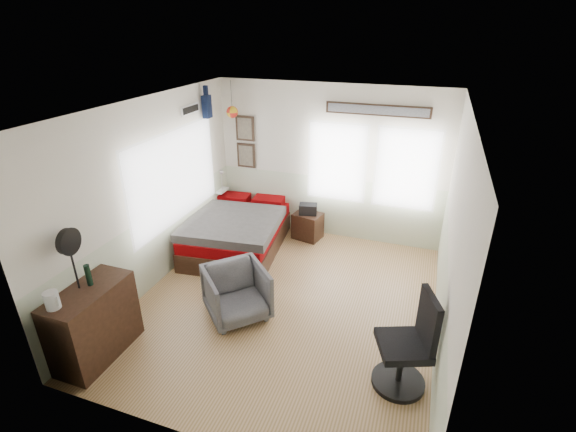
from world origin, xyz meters
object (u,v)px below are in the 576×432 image
at_px(bed, 238,232).
at_px(task_chair, 409,350).
at_px(dresser, 94,323).
at_px(nightstand, 308,226).
at_px(armchair, 237,293).

height_order(bed, task_chair, task_chair).
relative_size(dresser, nightstand, 2.10).
bearing_deg(bed, nightstand, 30.35).
bearing_deg(nightstand, task_chair, -43.29).
distance_m(nightstand, task_chair, 3.51).
bearing_deg(task_chair, bed, 123.43).
relative_size(dresser, armchair, 1.29).
bearing_deg(dresser, nightstand, 67.90).
relative_size(armchair, nightstand, 1.62).
distance_m(bed, nightstand, 1.28).
relative_size(armchair, task_chair, 0.68).
xyz_separation_m(armchair, task_chair, (2.21, -0.47, 0.11)).
height_order(bed, nightstand, bed).
xyz_separation_m(bed, task_chair, (3.00, -2.13, 0.15)).
xyz_separation_m(bed, armchair, (0.79, -1.66, 0.04)).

